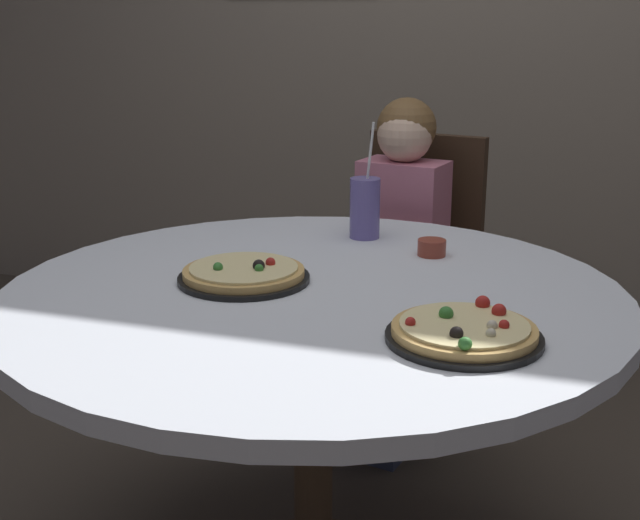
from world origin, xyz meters
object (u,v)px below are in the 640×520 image
Objects in this scene: dining_table at (313,324)px; pizza_cheese at (244,274)px; diner_child at (391,293)px; pizza_veggie at (464,332)px; chair_wooden at (413,264)px; soda_cup at (365,208)px; sauce_bowl at (432,248)px.

pizza_cheese is at bearing 179.34° from dining_table.
pizza_veggie is (0.37, -1.00, 0.28)m from diner_child.
diner_child is at bearing 110.49° from pizza_veggie.
chair_wooden is 3.31× the size of pizza_veggie.
pizza_veggie reaches higher than dining_table.
pizza_cheese is at bearing -100.35° from chair_wooden.
soda_cup is 4.40× the size of sauce_bowl.
pizza_veggie is at bearing -73.74° from chair_wooden.
soda_cup is (-0.03, -0.52, 0.30)m from chair_wooden.
soda_cup is 0.24m from sauce_bowl.
pizza_cheese is 0.48m from soda_cup.
pizza_cheese is (-0.15, -0.80, 0.28)m from diner_child.
pizza_cheese reaches higher than sauce_bowl.
chair_wooden is 3.22× the size of pizza_cheese.
dining_table is 0.42m from pizza_veggie.
dining_table is 0.99m from chair_wooden.
diner_child is 3.77× the size of pizza_veggie.
diner_child is at bearing 90.66° from soda_cup.
diner_child is at bearing 114.31° from sauce_bowl.
diner_child is 1.10m from pizza_veggie.
soda_cup is at bearing 91.19° from dining_table.
sauce_bowl is (0.19, 0.34, 0.10)m from dining_table.
soda_cup is (-0.37, 0.66, 0.06)m from pizza_veggie.
pizza_cheese is (-0.18, -0.98, 0.24)m from chair_wooden.
pizza_veggie is 0.56m from pizza_cheese.
soda_cup is (0.15, 0.45, 0.06)m from pizza_cheese.
soda_cup reaches higher than pizza_veggie.
soda_cup is (0.00, -0.34, 0.35)m from diner_child.
dining_table is at bearing -89.04° from diner_child.
chair_wooden is 3.09× the size of soda_cup.
pizza_cheese is at bearing -136.74° from sauce_bowl.
diner_child is 0.58m from sauce_bowl.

